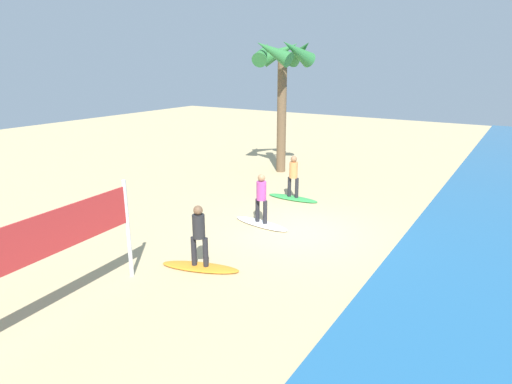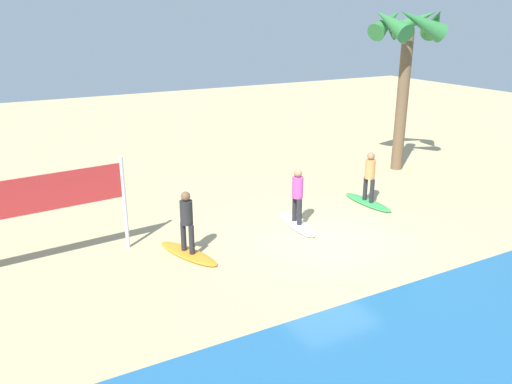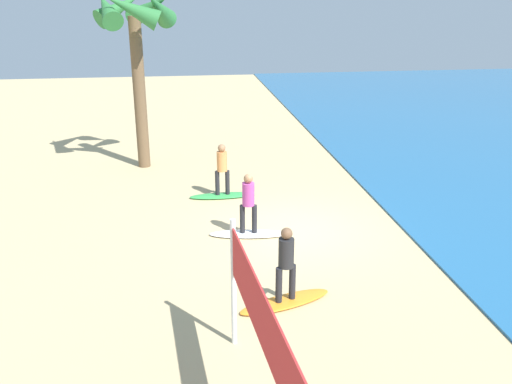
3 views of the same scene
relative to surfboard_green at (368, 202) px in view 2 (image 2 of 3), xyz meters
name	(u,v)px [view 2 (image 2 of 3)]	position (x,y,z in m)	size (l,w,h in m)	color
ground_plane	(327,240)	(2.90, 1.70, -0.04)	(60.00, 60.00, 0.00)	tan
surfboard_green	(368,202)	(0.00, 0.00, 0.00)	(2.10, 0.56, 0.09)	green
surfer_green	(370,173)	(0.00, 0.00, 0.99)	(0.32, 0.46, 1.64)	#232328
surfboard_white	(297,224)	(3.07, 0.44, 0.00)	(2.10, 0.56, 0.09)	white
surfer_white	(298,192)	(3.07, 0.44, 0.99)	(0.32, 0.46, 1.64)	#232328
surfboard_orange	(188,253)	(6.61, 0.77, 0.00)	(2.10, 0.56, 0.09)	orange
surfer_orange	(187,218)	(6.61, 0.77, 0.99)	(0.32, 0.44, 1.64)	#232328
palm_tree	(408,38)	(-3.70, -2.62, 5.02)	(2.88, 3.03, 6.32)	brown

